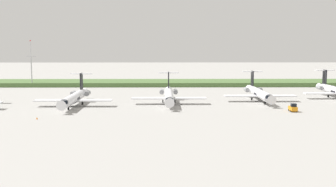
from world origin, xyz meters
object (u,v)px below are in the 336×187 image
Objects in this scene: regional_jet_second at (75,97)px; regional_jet_third at (169,95)px; regional_jet_fourth at (259,93)px; antenna_mast at (31,67)px; baggage_tug at (293,108)px; regional_jet_fifth at (336,91)px; safety_cone_front_marker at (37,118)px.

regional_jet_third is (28.22, 4.35, 0.00)m from regional_jet_second.
regional_jet_third is 29.73m from regional_jet_fourth.
baggage_tug is (91.73, -63.20, -7.32)m from antenna_mast.
safety_cone_front_marker is at bearing -157.33° from regional_jet_fifth.
regional_jet_fourth is 1.56× the size of antenna_mast.
regional_jet_second is 56.36× the size of safety_cone_front_marker.
regional_jet_second is 60.38m from antenna_mast.
regional_jet_third is at bearing -39.49° from antenna_mast.
safety_cone_front_marker is (-61.92, -31.31, -2.26)m from regional_jet_fourth.
regional_jet_fifth is (85.25, 15.92, 0.00)m from regional_jet_second.
antenna_mast is (-87.28, 42.43, 5.79)m from regional_jet_fourth.
regional_jet_fourth is 1.00× the size of regional_jet_fifth.
baggage_tug is (61.90, -11.02, -1.53)m from regional_jet_second.
regional_jet_third is 41.77m from safety_cone_front_marker.
regional_jet_third and regional_jet_fourth have the same top height.
antenna_mast is at bearing 119.75° from regional_jet_second.
baggage_tug is at bearing -77.91° from regional_jet_fourth.
antenna_mast reaches higher than safety_cone_front_marker.
antenna_mast is (-29.83, 52.18, 5.79)m from regional_jet_second.
regional_jet_fourth is at bearing 9.64° from regional_jet_second.
regional_jet_second and regional_jet_fifth have the same top height.
safety_cone_front_marker is at bearing -153.18° from regional_jet_fourth.
regional_jet_fifth is (57.03, 11.57, 0.00)m from regional_jet_third.
regional_jet_fourth reaches higher than safety_cone_front_marker.
baggage_tug is at bearing -24.53° from regional_jet_third.
safety_cone_front_marker is (-4.47, -21.55, -2.26)m from regional_jet_second.
regional_jet_fourth reaches higher than baggage_tug.
regional_jet_fourth is 21.30m from baggage_tug.
antenna_mast is 78.39m from safety_cone_front_marker.
antenna_mast reaches higher than regional_jet_second.
regional_jet_third is at bearing 8.76° from regional_jet_second.
antenna_mast is (-58.05, 47.83, 5.79)m from regional_jet_third.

